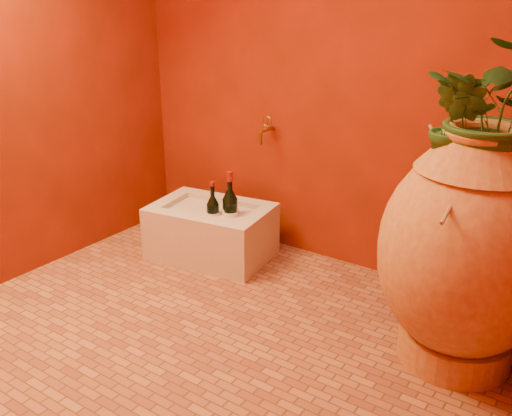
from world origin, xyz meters
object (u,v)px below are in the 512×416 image
Objects in this scene: amphora at (467,251)px; wine_bottle_c at (230,214)px; stone_basin at (211,232)px; wall_tap at (266,129)px; wine_bottle_a at (230,212)px; wine_bottle_b at (213,214)px.

amphora is 2.98× the size of wine_bottle_c.
stone_basin is 4.75× the size of wall_tap.
wine_bottle_a is 2.39× the size of wall_tap.
wine_bottle_c is (0.13, 0.01, 0.14)m from stone_basin.
stone_basin is at bearing -175.83° from wine_bottle_c.
amphora is at bearing -8.50° from wine_bottle_c.
amphora is 3.33× the size of wine_bottle_b.
wine_bottle_b is at bearing 173.61° from amphora.
wine_bottle_c is at bearing -46.91° from wine_bottle_a.
wall_tap is at bearing 59.33° from stone_basin.
amphora is 1.40m from wine_bottle_b.
amphora is 1.35m from wall_tap.
wine_bottle_a reaches higher than wine_bottle_b.
wine_bottle_b is 1.98× the size of wall_tap.
wine_bottle_b is 0.55m from wall_tap.
wine_bottle_a is at bearing 133.09° from wine_bottle_c.
amphora is at bearing -20.66° from wall_tap.
amphora reaches higher than wine_bottle_c.
stone_basin is at bearing -172.27° from wine_bottle_a.
wine_bottle_a is 1.08× the size of wine_bottle_c.
wine_bottle_b is (0.04, -0.03, 0.13)m from stone_basin.
amphora reaches higher than stone_basin.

